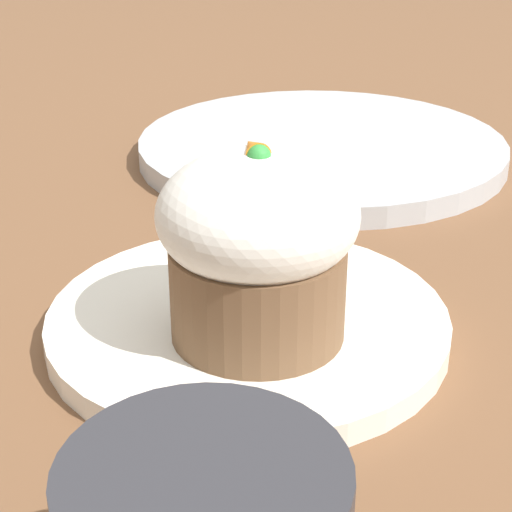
# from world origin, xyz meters

# --- Properties ---
(ground_plane) EXTENTS (4.00, 4.00, 0.00)m
(ground_plane) POSITION_xyz_m (0.00, 0.00, 0.00)
(ground_plane) COLOR brown
(dessert_plate) EXTENTS (0.20, 0.20, 0.01)m
(dessert_plate) POSITION_xyz_m (0.00, 0.00, 0.01)
(dessert_plate) COLOR white
(dessert_plate) RESTS_ON ground_plane
(carrot_cake) EXTENTS (0.09, 0.09, 0.10)m
(carrot_cake) POSITION_xyz_m (-0.02, 0.00, 0.06)
(carrot_cake) COLOR brown
(carrot_cake) RESTS_ON dessert_plate
(spoon) EXTENTS (0.12, 0.08, 0.01)m
(spoon) POSITION_xyz_m (-0.00, 0.00, 0.02)
(spoon) COLOR #B7B7BC
(spoon) RESTS_ON dessert_plate
(side_plate) EXTENTS (0.28, 0.28, 0.02)m
(side_plate) POSITION_xyz_m (0.25, -0.11, 0.01)
(side_plate) COLOR #B2B7BC
(side_plate) RESTS_ON ground_plane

